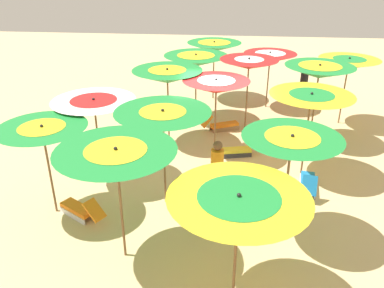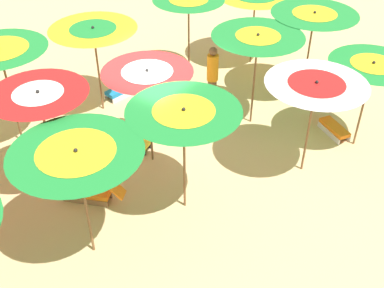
% 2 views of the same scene
% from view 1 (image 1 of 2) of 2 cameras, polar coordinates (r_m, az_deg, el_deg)
% --- Properties ---
extents(ground, '(38.77, 38.77, 0.04)m').
position_cam_1_polar(ground, '(11.81, 4.17, -2.31)').
color(ground, '#D1B57F').
extents(beach_umbrella_0, '(2.17, 2.17, 2.39)m').
position_cam_1_polar(beach_umbrella_0, '(16.25, 3.22, 13.85)').
color(beach_umbrella_0, brown).
rests_on(beach_umbrella_0, ground).
extents(beach_umbrella_1, '(2.23, 2.23, 2.43)m').
position_cam_1_polar(beach_umbrella_1, '(13.98, 0.57, 11.98)').
color(beach_umbrella_1, brown).
rests_on(beach_umbrella_1, ground).
extents(beach_umbrella_2, '(2.15, 2.15, 2.43)m').
position_cam_1_polar(beach_umbrella_2, '(12.18, -3.58, 9.75)').
color(beach_umbrella_2, brown).
rests_on(beach_umbrella_2, ground).
extents(beach_umbrella_3, '(2.11, 2.11, 2.31)m').
position_cam_1_polar(beach_umbrella_3, '(10.25, -13.96, 5.36)').
color(beach_umbrella_3, brown).
rests_on(beach_umbrella_3, ground).
extents(beach_umbrella_4, '(1.96, 1.96, 2.25)m').
position_cam_1_polar(beach_umbrella_4, '(9.14, -20.73, 1.21)').
color(beach_umbrella_4, brown).
rests_on(beach_umbrella_4, ground).
extents(beach_umbrella_5, '(2.00, 2.00, 2.21)m').
position_cam_1_polar(beach_umbrella_5, '(15.53, 11.20, 12.14)').
color(beach_umbrella_5, brown).
rests_on(beach_umbrella_5, ground).
extents(beach_umbrella_6, '(1.91, 1.91, 2.51)m').
position_cam_1_polar(beach_umbrella_6, '(13.18, 8.23, 11.37)').
color(beach_umbrella_6, brown).
rests_on(beach_umbrella_6, ground).
extents(beach_umbrella_7, '(1.93, 1.93, 2.39)m').
position_cam_1_polar(beach_umbrella_7, '(11.29, 3.51, 8.29)').
color(beach_umbrella_7, brown).
rests_on(beach_umbrella_7, ground).
extents(beach_umbrella_8, '(2.19, 2.19, 2.46)m').
position_cam_1_polar(beach_umbrella_8, '(8.83, -4.23, 3.80)').
color(beach_umbrella_8, brown).
rests_on(beach_umbrella_8, ground).
extents(beach_umbrella_9, '(2.22, 2.22, 2.47)m').
position_cam_1_polar(beach_umbrella_9, '(7.21, -10.89, -1.98)').
color(beach_umbrella_9, brown).
rests_on(beach_umbrella_9, ground).
extents(beach_umbrella_10, '(2.04, 2.04, 2.40)m').
position_cam_1_polar(beach_umbrella_10, '(14.59, 21.72, 10.75)').
color(beach_umbrella_10, brown).
rests_on(beach_umbrella_10, ground).
extents(beach_umbrella_11, '(2.12, 2.12, 2.54)m').
position_cam_1_polar(beach_umbrella_11, '(12.78, 17.92, 9.92)').
color(beach_umbrella_11, brown).
rests_on(beach_umbrella_11, ground).
extents(beach_umbrella_12, '(2.17, 2.17, 2.36)m').
position_cam_1_polar(beach_umbrella_12, '(10.64, 16.81, 5.96)').
color(beach_umbrella_12, brown).
rests_on(beach_umbrella_12, ground).
extents(beach_umbrella_13, '(1.98, 1.98, 2.42)m').
position_cam_1_polar(beach_umbrella_13, '(7.93, 14.18, -0.15)').
color(beach_umbrella_13, brown).
rests_on(beach_umbrella_13, ground).
extents(beach_umbrella_14, '(2.29, 2.29, 2.21)m').
position_cam_1_polar(beach_umbrella_14, '(6.32, 6.72, -8.88)').
color(beach_umbrella_14, brown).
rests_on(beach_umbrella_14, ground).
extents(lounger_0, '(1.15, 0.55, 0.65)m').
position_cam_1_polar(lounger_0, '(11.99, 6.91, -0.77)').
color(lounger_0, '#333338').
rests_on(lounger_0, ground).
extents(lounger_1, '(1.29, 0.97, 0.59)m').
position_cam_1_polar(lounger_1, '(9.61, -15.84, -9.07)').
color(lounger_1, silver).
rests_on(lounger_1, ground).
extents(lounger_2, '(0.56, 1.29, 0.68)m').
position_cam_1_polar(lounger_2, '(10.62, 16.44, -5.47)').
color(lounger_2, silver).
rests_on(lounger_2, ground).
extents(lounger_3, '(1.33, 0.83, 0.63)m').
position_cam_1_polar(lounger_3, '(13.66, 4.31, 2.79)').
color(lounger_3, olive).
rests_on(lounger_3, ground).
extents(beachgoer_0, '(0.30, 0.30, 1.74)m').
position_cam_1_polar(beachgoer_0, '(9.28, 3.61, -4.20)').
color(beachgoer_0, brown).
rests_on(beachgoer_0, ground).
extents(beachgoer_1, '(0.30, 0.30, 1.61)m').
position_cam_1_polar(beachgoer_1, '(16.42, 15.83, 8.28)').
color(beachgoer_1, brown).
rests_on(beachgoer_1, ground).
extents(beach_ball, '(0.36, 0.36, 0.36)m').
position_cam_1_polar(beach_ball, '(15.41, -7.56, 5.31)').
color(beach_ball, red).
rests_on(beach_ball, ground).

